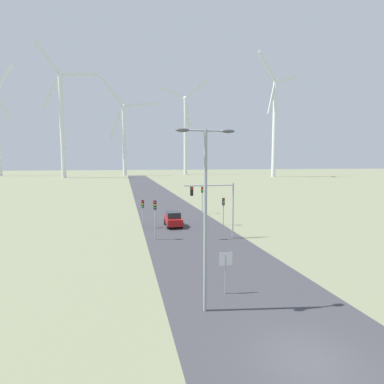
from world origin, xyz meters
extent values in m
plane|color=#757A5B|center=(0.00, 0.00, 0.00)|extent=(600.00, 600.00, 0.00)
cube|color=#38383D|center=(0.00, 48.00, 0.00)|extent=(10.00, 240.00, 0.01)
cylinder|color=#93999E|center=(-2.97, 4.72, 4.71)|extent=(0.18, 0.18, 9.42)
cylinder|color=#93999E|center=(-2.97, 4.72, 9.37)|extent=(2.35, 0.10, 0.10)
ellipsoid|color=#4C4C51|center=(-4.15, 4.72, 9.37)|extent=(0.70, 0.32, 0.20)
ellipsoid|color=#4C4C51|center=(-1.79, 4.72, 9.37)|extent=(0.70, 0.32, 0.20)
cylinder|color=#93999E|center=(-1.24, 6.45, 1.18)|extent=(0.07, 0.07, 2.36)
cube|color=white|center=(-1.24, 6.43, 2.13)|extent=(0.81, 0.01, 0.81)
cube|color=red|center=(-1.24, 6.45, 2.13)|extent=(0.76, 0.02, 0.76)
cylinder|color=#93999E|center=(-4.04, 19.91, 2.01)|extent=(0.11, 0.11, 4.01)
cube|color=black|center=(-4.04, 19.91, 3.56)|extent=(0.28, 0.24, 0.90)
sphere|color=red|center=(-4.04, 19.77, 3.83)|extent=(0.16, 0.16, 0.16)
sphere|color=gold|center=(-4.04, 19.77, 3.56)|extent=(0.16, 0.16, 0.16)
sphere|color=green|center=(-4.04, 19.77, 3.29)|extent=(0.16, 0.16, 0.16)
cylinder|color=#93999E|center=(4.92, 25.03, 1.71)|extent=(0.11, 0.11, 3.41)
cube|color=black|center=(4.92, 25.03, 2.96)|extent=(0.28, 0.24, 0.90)
sphere|color=red|center=(4.92, 24.90, 3.23)|extent=(0.16, 0.16, 0.16)
sphere|color=gold|center=(4.92, 24.90, 2.96)|extent=(0.16, 0.16, 0.16)
sphere|color=green|center=(4.92, 24.90, 2.69)|extent=(0.16, 0.16, 0.16)
cylinder|color=#93999E|center=(-4.91, 25.58, 1.69)|extent=(0.11, 0.11, 3.37)
cube|color=black|center=(-4.91, 25.58, 2.92)|extent=(0.28, 0.24, 0.90)
sphere|color=red|center=(-4.91, 25.44, 3.19)|extent=(0.16, 0.16, 0.16)
sphere|color=gold|center=(-4.91, 25.44, 2.92)|extent=(0.16, 0.16, 0.16)
sphere|color=green|center=(-4.91, 25.44, 2.65)|extent=(0.16, 0.16, 0.16)
cylinder|color=#93999E|center=(4.57, 34.00, 2.05)|extent=(0.11, 0.11, 4.10)
cube|color=black|center=(4.57, 34.00, 3.65)|extent=(0.28, 0.24, 0.90)
sphere|color=red|center=(4.57, 33.87, 3.92)|extent=(0.16, 0.16, 0.16)
sphere|color=gold|center=(4.57, 33.87, 3.65)|extent=(0.16, 0.16, 0.16)
sphere|color=green|center=(4.57, 33.87, 3.38)|extent=(0.16, 0.16, 0.16)
cylinder|color=#93999E|center=(3.90, 18.98, 2.87)|extent=(0.14, 0.14, 5.74)
cylinder|color=#93999E|center=(1.33, 18.98, 5.49)|extent=(5.14, 0.12, 0.12)
cube|color=black|center=(-0.47, 18.98, 4.94)|extent=(0.28, 0.24, 0.90)
sphere|color=red|center=(-0.47, 18.85, 5.21)|extent=(0.18, 0.18, 0.18)
cube|color=maroon|center=(-1.26, 25.79, 0.73)|extent=(1.90, 4.14, 0.80)
cube|color=#1E2328|center=(-1.26, 25.64, 1.48)|extent=(1.61, 2.14, 0.70)
cylinder|color=black|center=(-2.08, 27.06, 0.33)|extent=(0.22, 0.66, 0.66)
cylinder|color=black|center=(-0.43, 27.06, 0.33)|extent=(0.22, 0.66, 0.66)
cylinder|color=black|center=(-2.08, 24.52, 0.33)|extent=(0.22, 0.66, 0.66)
cylinder|color=black|center=(-0.43, 24.52, 0.33)|extent=(0.22, 0.66, 0.66)
cube|color=silver|center=(-71.75, 178.97, 37.91)|extent=(8.96, 2.37, 16.08)
cube|color=silver|center=(-70.65, 178.74, 53.73)|extent=(10.88, 2.77, 15.10)
cylinder|color=silver|center=(-36.54, 151.41, 25.14)|extent=(2.20, 2.20, 50.29)
sphere|color=silver|center=(-36.54, 151.41, 50.29)|extent=(2.60, 2.60, 2.60)
cube|color=silver|center=(-40.58, 151.33, 41.88)|extent=(9.15, 0.69, 16.43)
cube|color=silver|center=(-27.23, 151.61, 50.99)|extent=(17.46, 0.87, 3.11)
cube|color=silver|center=(-41.80, 151.30, 57.99)|extent=(11.29, 0.74, 15.35)
cylinder|color=silver|center=(-6.55, 174.44, 20.20)|extent=(2.20, 2.20, 40.41)
sphere|color=silver|center=(-6.55, 174.44, 40.41)|extent=(2.60, 2.60, 2.60)
cube|color=silver|center=(-10.57, 174.52, 30.68)|extent=(9.21, 0.67, 18.94)
cube|color=silver|center=(3.88, 174.25, 41.80)|extent=(19.82, 0.86, 4.39)
cube|color=silver|center=(-12.97, 174.56, 48.75)|extent=(13.47, 0.74, 16.75)
cylinder|color=silver|center=(31.48, 178.60, 23.84)|extent=(2.20, 2.20, 47.68)
sphere|color=silver|center=(31.48, 178.60, 47.68)|extent=(2.60, 2.60, 2.60)
cube|color=silver|center=(38.51, 177.67, 53.48)|extent=(14.25, 2.36, 12.17)
cube|color=silver|center=(22.99, 179.71, 50.91)|extent=(16.47, 2.66, 7.70)
cube|color=silver|center=(32.94, 178.40, 38.64)|extent=(4.55, 1.09, 17.08)
cylinder|color=silver|center=(71.60, 138.14, 25.03)|extent=(2.20, 2.20, 50.05)
sphere|color=silver|center=(71.60, 138.14, 50.05)|extent=(2.60, 2.60, 2.60)
cube|color=silver|center=(69.41, 137.33, 41.12)|extent=(5.88, 2.59, 17.06)
cube|color=silver|center=(79.95, 141.24, 52.49)|extent=(16.14, 6.40, 6.27)
cube|color=silver|center=(65.45, 135.86, 56.54)|extent=(12.80, 5.16, 13.35)
camera|label=1|loc=(-6.97, -9.85, 7.81)|focal=28.00mm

